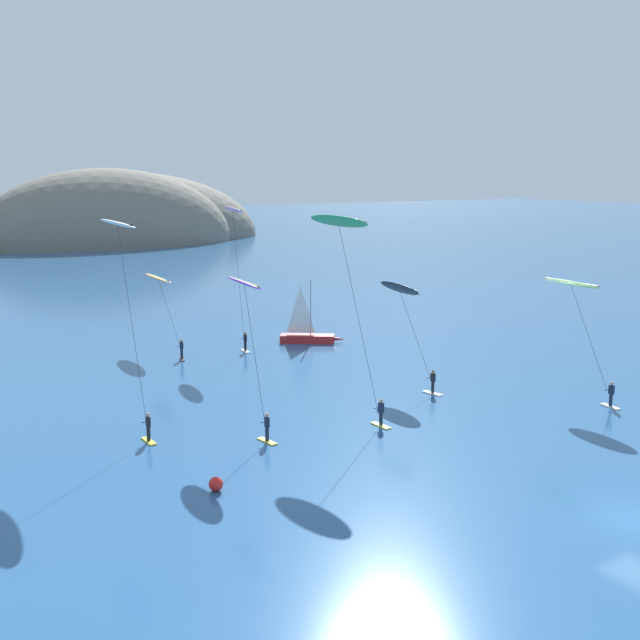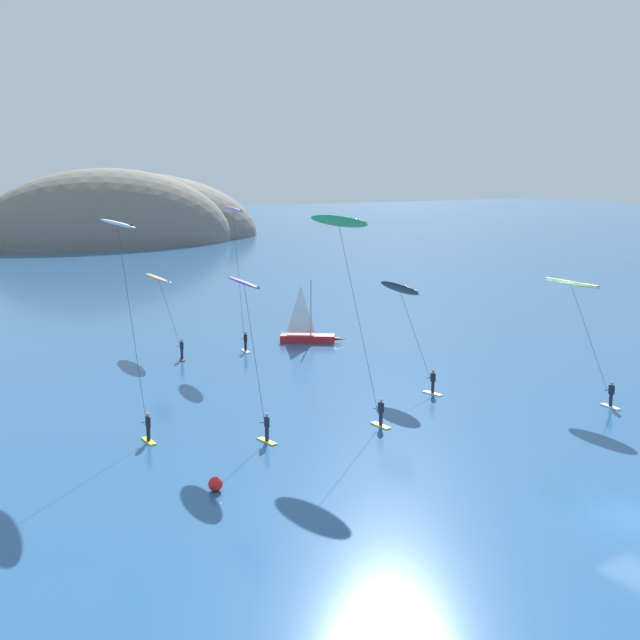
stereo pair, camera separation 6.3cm
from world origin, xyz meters
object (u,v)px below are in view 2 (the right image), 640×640
at_px(kitesurfer_white, 119,238).
at_px(kitesurfer_pink, 234,222).
at_px(marker_buoy, 215,484).
at_px(kitesurfer_orange, 160,283).
at_px(kitesurfer_purple, 246,296).
at_px(sailboat_near, 311,335).
at_px(kitesurfer_green, 342,236).
at_px(kitesurfer_lime, 574,292).
at_px(kitesurfer_black, 402,296).

xyz_separation_m(kitesurfer_white, kitesurfer_pink, (15.25, 16.07, -0.47)).
bearing_deg(marker_buoy, kitesurfer_pink, 62.12).
height_order(kitesurfer_orange, kitesurfer_purple, kitesurfer_purple).
xyz_separation_m(kitesurfer_orange, marker_buoy, (-9.45, -31.59, -5.28)).
xyz_separation_m(sailboat_near, kitesurfer_green, (-9.27, -18.86, 10.51)).
xyz_separation_m(kitesurfer_green, marker_buoy, (-12.12, -7.49, -10.80)).
xyz_separation_m(kitesurfer_white, kitesurfer_lime, (27.75, -10.00, -4.17)).
height_order(kitesurfer_black, kitesurfer_green, kitesurfer_green).
bearing_deg(marker_buoy, kitesurfer_purple, 53.82).
xyz_separation_m(kitesurfer_orange, kitesurfer_black, (10.54, -20.11, 0.64)).
distance_m(kitesurfer_orange, kitesurfer_purple, 24.14).
distance_m(kitesurfer_pink, kitesurfer_lime, 29.15).
bearing_deg(kitesurfer_purple, kitesurfer_orange, 81.14).
bearing_deg(sailboat_near, kitesurfer_black, -95.42).
xyz_separation_m(kitesurfer_black, kitesurfer_white, (-19.99, 1.25, 4.94)).
relative_size(kitesurfer_black, kitesurfer_white, 0.59).
distance_m(sailboat_near, kitesurfer_purple, 25.30).
height_order(kitesurfer_white, kitesurfer_green, kitesurfer_green).
height_order(kitesurfer_pink, kitesurfer_lime, kitesurfer_pink).
relative_size(kitesurfer_black, kitesurfer_pink, 0.60).
relative_size(kitesurfer_purple, kitesurfer_green, 0.72).
bearing_deg(kitesurfer_orange, kitesurfer_pink, -25.63).
bearing_deg(kitesurfer_green, kitesurfer_pink, 81.66).
relative_size(kitesurfer_orange, kitesurfer_purple, 1.07).
height_order(sailboat_near, kitesurfer_lime, kitesurfer_lime).
bearing_deg(kitesurfer_purple, kitesurfer_white, 139.63).
bearing_deg(kitesurfer_purple, sailboat_near, 49.77).
height_order(kitesurfer_white, kitesurfer_pink, kitesurfer_white).
distance_m(sailboat_near, kitesurfer_green, 23.50).
relative_size(kitesurfer_green, kitesurfer_lime, 1.58).
distance_m(kitesurfer_orange, marker_buoy, 33.39).
bearing_deg(kitesurfer_black, marker_buoy, -150.11).
relative_size(kitesurfer_green, marker_buoy, 17.88).
bearing_deg(kitesurfer_purple, kitesurfer_pink, 65.61).
xyz_separation_m(kitesurfer_white, kitesurfer_green, (12.13, -5.25, -0.06)).
distance_m(kitesurfer_green, kitesurfer_lime, 16.84).
height_order(kitesurfer_white, kitesurfer_purple, kitesurfer_white).
distance_m(sailboat_near, kitesurfer_lime, 25.28).
bearing_deg(sailboat_near, marker_buoy, -129.07).
xyz_separation_m(kitesurfer_pink, kitesurfer_lime, (12.50, -26.07, -3.70)).
xyz_separation_m(kitesurfer_purple, kitesurfer_green, (6.38, -0.36, 3.25)).
distance_m(kitesurfer_black, kitesurfer_white, 20.63).
xyz_separation_m(kitesurfer_orange, kitesurfer_lime, (18.29, -28.86, 1.41)).
relative_size(kitesurfer_lime, marker_buoy, 11.35).
bearing_deg(marker_buoy, kitesurfer_white, 90.03).
bearing_deg(kitesurfer_purple, kitesurfer_lime, -13.09).
bearing_deg(sailboat_near, kitesurfer_green, -116.18).
height_order(sailboat_near, kitesurfer_white, kitesurfer_white).
bearing_deg(sailboat_near, kitesurfer_lime, -74.96).
bearing_deg(kitesurfer_pink, marker_buoy, -117.88).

